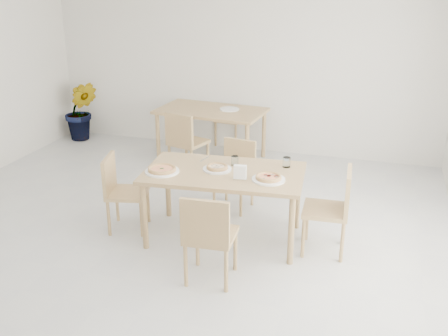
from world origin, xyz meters
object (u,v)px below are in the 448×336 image
(pizza_margherita, at_px, (162,169))
(plate_empty, at_px, (229,109))
(pizza_pepperoni, at_px, (269,177))
(napkin_holder, at_px, (240,173))
(chair_north, at_px, (236,169))
(chair_back_n, at_px, (232,114))
(pizza_mushroom, at_px, (217,167))
(plate_mushroom, at_px, (217,169))
(chair_west, at_px, (120,188))
(potted_plant, at_px, (81,111))
(main_table, at_px, (224,178))
(tumbler_a, at_px, (287,162))
(plate_pepperoni, at_px, (268,179))
(second_table, at_px, (211,115))
(tumbler_b, at_px, (235,161))
(plate_margherita, at_px, (162,171))
(chair_south, at_px, (208,233))
(chair_back_s, at_px, (185,139))
(chair_east, at_px, (335,205))

(pizza_margherita, relative_size, plate_empty, 1.27)
(pizza_pepperoni, bearing_deg, napkin_holder, -166.35)
(chair_north, distance_m, napkin_holder, 1.08)
(pizza_margherita, relative_size, chair_back_n, 0.43)
(napkin_holder, bearing_deg, pizza_pepperoni, 7.69)
(pizza_mushroom, distance_m, pizza_pepperoni, 0.57)
(plate_mushroom, bearing_deg, pizza_margherita, -156.53)
(plate_mushroom, distance_m, chair_back_n, 3.18)
(chair_north, distance_m, chair_west, 1.38)
(pizza_mushroom, distance_m, potted_plant, 4.07)
(main_table, relative_size, napkin_holder, 11.45)
(tumbler_a, bearing_deg, plate_empty, 121.04)
(potted_plant, bearing_deg, plate_pepperoni, -35.33)
(second_table, bearing_deg, chair_back_n, 89.13)
(second_table, bearing_deg, tumbler_b, -60.15)
(tumbler_a, xyz_separation_m, chair_back_n, (-1.41, 2.79, -0.32))
(tumbler_a, xyz_separation_m, tumbler_b, (-0.52, -0.11, -0.00))
(main_table, height_order, plate_margherita, plate_margherita)
(main_table, bearing_deg, chair_south, -87.08)
(pizza_mushroom, distance_m, chair_back_s, 1.83)
(chair_west, bearing_deg, potted_plant, 24.61)
(chair_back_n, bearing_deg, tumbler_b, -65.33)
(pizza_pepperoni, xyz_separation_m, chair_back_s, (-1.52, 1.64, -0.27))
(pizza_mushroom, bearing_deg, plate_mushroom, 0.00)
(chair_north, height_order, chair_east, chair_east)
(pizza_margherita, xyz_separation_m, potted_plant, (-2.66, 2.75, -0.30))
(plate_margherita, height_order, pizza_margherita, pizza_margherita)
(plate_margherita, bearing_deg, pizza_mushroom, 23.47)
(main_table, distance_m, chair_back_s, 1.87)
(chair_south, bearing_deg, plate_mushroom, -80.54)
(chair_south, height_order, chair_east, chair_east)
(chair_back_n, bearing_deg, napkin_holder, -64.56)
(chair_north, bearing_deg, chair_west, -129.85)
(plate_mushroom, relative_size, second_table, 0.18)
(chair_west, bearing_deg, plate_pepperoni, -102.71)
(pizza_pepperoni, bearing_deg, plate_empty, 114.86)
(chair_back_n, relative_size, plate_empty, 2.93)
(plate_margherita, bearing_deg, chair_west, 171.99)
(chair_north, bearing_deg, pizza_pepperoni, -49.39)
(plate_mushroom, relative_size, chair_back_s, 0.33)
(second_table, relative_size, plate_empty, 5.67)
(pizza_pepperoni, bearing_deg, tumbler_b, 145.05)
(chair_back_n, bearing_deg, tumbler_a, -55.53)
(chair_north, xyz_separation_m, potted_plant, (-3.15, 1.74, 0.02))
(potted_plant, bearing_deg, chair_south, -45.24)
(chair_back_s, bearing_deg, chair_north, 157.64)
(pizza_pepperoni, xyz_separation_m, plate_empty, (-1.14, 2.46, -0.02))
(plate_margherita, xyz_separation_m, tumbler_a, (1.17, 0.51, 0.04))
(tumbler_b, bearing_deg, pizza_mushroom, -125.66)
(chair_east, bearing_deg, pizza_pepperoni, -80.60)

